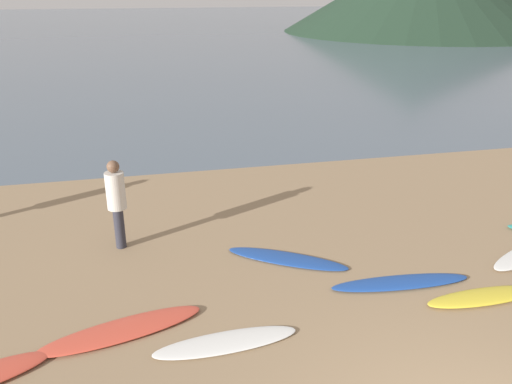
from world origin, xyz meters
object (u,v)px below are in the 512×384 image
surfboard_2 (122,330)px  surfboard_6 (484,297)px  surfboard_4 (287,259)px  surfboard_3 (226,342)px  person_1 (116,197)px  surfboard_5 (400,282)px

surfboard_2 → surfboard_6: bearing=-18.8°
surfboard_2 → surfboard_4: surfboard_2 is taller
surfboard_2 → surfboard_6: 5.65m
surfboard_2 → surfboard_3: bearing=-37.4°
surfboard_4 → person_1: person_1 is taller
surfboard_2 → surfboard_5: surfboard_2 is taller
surfboard_3 → surfboard_4: bearing=51.1°
surfboard_4 → person_1: 3.34m
person_1 → surfboard_4: bearing=145.4°
surfboard_3 → surfboard_4: size_ratio=0.91×
surfboard_5 → person_1: size_ratio=1.38×
surfboard_3 → surfboard_5: bearing=12.3°
surfboard_4 → surfboard_5: 2.04m
surfboard_3 → surfboard_6: surfboard_6 is taller
surfboard_5 → person_1: 5.27m
surfboard_3 → surfboard_5: 3.24m
surfboard_3 → surfboard_2: bearing=153.7°
surfboard_5 → surfboard_6: (1.10, -0.70, 0.01)m
surfboard_4 → surfboard_5: surfboard_5 is taller
surfboard_3 → surfboard_6: bearing=-1.1°
person_1 → surfboard_2: bearing=78.4°
surfboard_4 → person_1: size_ratio=1.30×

